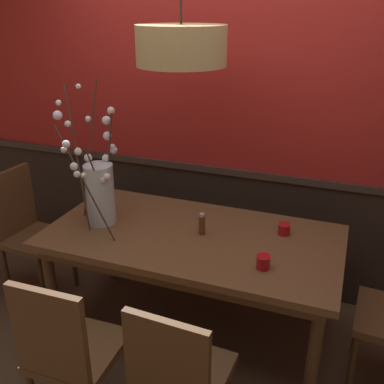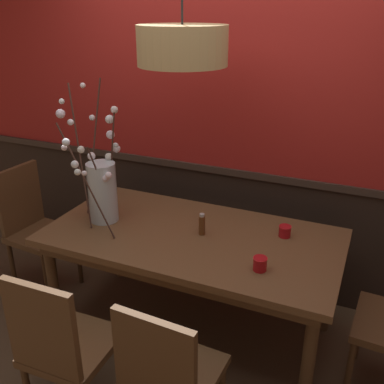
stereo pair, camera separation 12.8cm
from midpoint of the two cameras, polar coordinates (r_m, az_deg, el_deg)
The scene contains 13 objects.
ground_plane at distance 3.20m, azimuth 1.20°, elevation -17.31°, with size 24.00×24.00×0.00m, color brown.
back_wall at distance 3.20m, azimuth 6.59°, elevation 10.83°, with size 5.39×0.14×2.82m.
dining_table at distance 2.81m, azimuth 1.31°, elevation -6.93°, with size 1.82×0.94×0.75m.
chair_far_side_left at distance 3.66m, azimuth 3.25°, elevation -1.79°, with size 0.45×0.43×0.94m.
chair_head_west_end at distance 3.52m, azimuth -18.75°, elevation -3.93°, with size 0.44×0.43×0.98m.
chair_far_side_right at distance 3.56m, azimuth 9.97°, elevation -3.47°, with size 0.46×0.46×0.88m.
chair_near_side_left at distance 2.38m, azimuth -14.79°, elevation -18.54°, with size 0.41×0.44×0.94m.
chair_near_side_right at distance 2.20m, azimuth -1.35°, elevation -22.32°, with size 0.43×0.42×0.90m.
vase_with_blossoms at distance 2.91m, azimuth -10.30°, elevation 0.31°, with size 0.42×0.58×0.91m.
candle_holder_nearer_center at distance 2.80m, azimuth 13.16°, elevation -4.94°, with size 0.08×0.08×0.07m.
candle_holder_nearer_edge at distance 2.44m, azimuth 10.24°, elevation -9.09°, with size 0.08×0.08×0.08m.
condiment_bottle at distance 2.74m, azimuth 2.62°, elevation -4.22°, with size 0.04×0.04×0.14m.
pendant_lamp at distance 2.56m, azimuth 0.26°, elevation 18.32°, with size 0.50×0.50×1.07m.
Camera 2 is at (0.98, -2.23, 2.07)m, focal length 41.44 mm.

